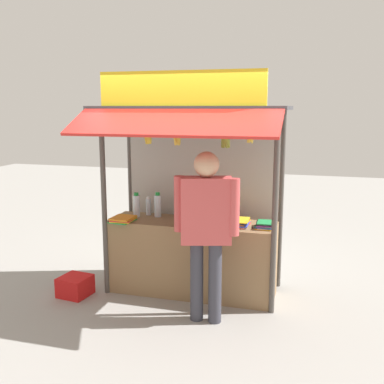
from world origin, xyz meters
name	(u,v)px	position (x,y,z in m)	size (l,w,h in m)	color
ground_plane	(192,292)	(0.00, 0.00, 0.00)	(20.00, 20.00, 0.00)	gray
stall_counter	(192,257)	(0.00, 0.00, 0.43)	(1.94, 0.57, 0.86)	olive
stall_structure	(195,164)	(0.00, 0.13, 1.53)	(2.14, 1.49, 2.53)	#4C4742
water_bottle_left	(149,206)	(-0.60, 0.17, 0.97)	(0.06, 0.06, 0.23)	silver
water_bottle_back_right	(158,205)	(-0.46, 0.12, 1.00)	(0.08, 0.08, 0.30)	silver
water_bottle_far_right	(180,205)	(-0.20, 0.19, 1.01)	(0.09, 0.09, 0.31)	silver
water_bottle_rear_center	(136,205)	(-0.71, 0.06, 1.00)	(0.08, 0.08, 0.29)	silver
magazine_stack_far_left	(265,225)	(0.85, -0.05, 0.90)	(0.22, 0.25, 0.07)	yellow
magazine_stack_center	(123,219)	(-0.78, -0.20, 0.89)	(0.27, 0.32, 0.05)	green
magazine_stack_right	(189,221)	(-0.01, -0.10, 0.90)	(0.23, 0.31, 0.07)	purple
magazine_stack_back_left	(239,222)	(0.55, -0.02, 0.90)	(0.23, 0.32, 0.07)	red
banana_bunch_rightmost	(148,138)	(-0.37, -0.39, 1.85)	(0.10, 0.09, 0.27)	#332D23
banana_bunch_inner_right	(250,136)	(0.71, -0.38, 1.89)	(0.09, 0.09, 0.24)	#332D23
banana_bunch_inner_left	(226,140)	(0.46, -0.38, 1.84)	(0.12, 0.12, 0.29)	#332D23
banana_bunch_leftmost	(177,138)	(-0.05, -0.39, 1.85)	(0.10, 0.10, 0.28)	#332D23
vendor_person	(206,222)	(0.33, -0.66, 1.05)	(0.66, 0.34, 1.75)	#383842
plastic_crate	(75,286)	(-1.29, -0.47, 0.11)	(0.33, 0.33, 0.23)	red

